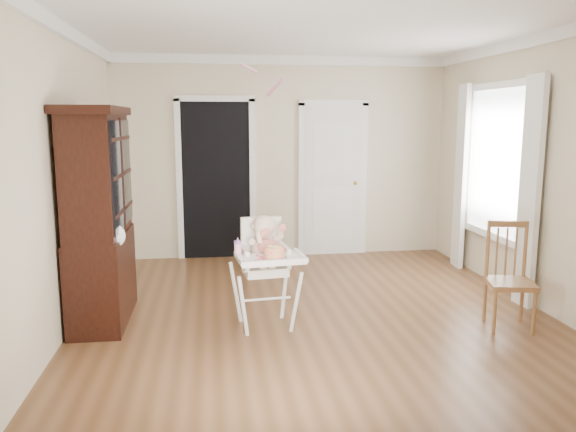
{
  "coord_description": "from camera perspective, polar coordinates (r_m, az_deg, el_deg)",
  "views": [
    {
      "loc": [
        -0.96,
        -5.1,
        1.87
      ],
      "look_at": [
        -0.31,
        -0.33,
        1.04
      ],
      "focal_mm": 35.0,
      "sensor_mm": 36.0,
      "label": 1
    }
  ],
  "objects": [
    {
      "name": "floor",
      "position": [
        5.51,
        2.76,
        -10.03
      ],
      "size": [
        5.0,
        5.0,
        0.0
      ],
      "primitive_type": "plane",
      "color": "#56361D",
      "rests_on": "ground"
    },
    {
      "name": "ceiling",
      "position": [
        5.25,
        3.02,
        18.89
      ],
      "size": [
        5.0,
        5.0,
        0.0
      ],
      "primitive_type": "plane",
      "rotation": [
        3.14,
        0.0,
        0.0
      ],
      "color": "white",
      "rests_on": "wall_back"
    },
    {
      "name": "wall_back",
      "position": [
        7.67,
        -0.58,
        5.91
      ],
      "size": [
        4.5,
        0.0,
        4.5
      ],
      "primitive_type": "plane",
      "rotation": [
        1.57,
        0.0,
        0.0
      ],
      "color": "beige",
      "rests_on": "floor"
    },
    {
      "name": "wall_left",
      "position": [
        5.28,
        -21.91,
        3.46
      ],
      "size": [
        0.0,
        5.0,
        5.0
      ],
      "primitive_type": "plane",
      "rotation": [
        1.57,
        0.0,
        1.57
      ],
      "color": "beige",
      "rests_on": "floor"
    },
    {
      "name": "wall_right",
      "position": [
        6.05,
        24.39,
        4.01
      ],
      "size": [
        0.0,
        5.0,
        5.0
      ],
      "primitive_type": "plane",
      "rotation": [
        1.57,
        0.0,
        -1.57
      ],
      "color": "beige",
      "rests_on": "floor"
    },
    {
      "name": "crown_molding",
      "position": [
        5.24,
        3.01,
        18.25
      ],
      "size": [
        4.5,
        5.0,
        0.12
      ],
      "primitive_type": null,
      "color": "white",
      "rests_on": "ceiling"
    },
    {
      "name": "doorway",
      "position": [
        7.62,
        -7.31,
        3.99
      ],
      "size": [
        1.06,
        0.05,
        2.22
      ],
      "color": "black",
      "rests_on": "wall_back"
    },
    {
      "name": "closet_door",
      "position": [
        7.8,
        4.57,
        3.55
      ],
      "size": [
        0.96,
        0.09,
        2.13
      ],
      "color": "white",
      "rests_on": "wall_back"
    },
    {
      "name": "window_right",
      "position": [
        6.71,
        20.22,
        4.21
      ],
      "size": [
        0.13,
        1.84,
        2.3
      ],
      "color": "white",
      "rests_on": "wall_right"
    },
    {
      "name": "high_chair",
      "position": [
        5.04,
        -2.37,
        -4.49
      ],
      "size": [
        0.64,
        0.77,
        1.01
      ],
      "rotation": [
        0.0,
        0.0,
        0.11
      ],
      "color": "white",
      "rests_on": "floor"
    },
    {
      "name": "baby",
      "position": [
        5.03,
        -2.42,
        -2.66
      ],
      "size": [
        0.32,
        0.24,
        0.48
      ],
      "rotation": [
        0.0,
        0.0,
        0.11
      ],
      "color": "beige",
      "rests_on": "high_chair"
    },
    {
      "name": "cake",
      "position": [
        4.76,
        -1.4,
        -3.72
      ],
      "size": [
        0.23,
        0.23,
        0.11
      ],
      "color": "silver",
      "rests_on": "high_chair"
    },
    {
      "name": "sippy_cup",
      "position": [
        4.89,
        -5.12,
        -3.21
      ],
      "size": [
        0.07,
        0.07,
        0.16
      ],
      "rotation": [
        0.0,
        0.0,
        0.11
      ],
      "color": "#FE9BC1",
      "rests_on": "high_chair"
    },
    {
      "name": "china_cabinet",
      "position": [
        5.41,
        -18.6,
        -0.03
      ],
      "size": [
        0.52,
        1.17,
        1.98
      ],
      "color": "black",
      "rests_on": "floor"
    },
    {
      "name": "dining_chair",
      "position": [
        5.45,
        21.56,
        -6.03
      ],
      "size": [
        0.47,
        0.47,
        0.96
      ],
      "rotation": [
        0.0,
        0.0,
        -0.23
      ],
      "color": "brown",
      "rests_on": "floor"
    },
    {
      "name": "streamer",
      "position": [
        6.01,
        -4.02,
        14.77
      ],
      "size": [
        0.17,
        0.48,
        0.15
      ],
      "primitive_type": null,
      "rotation": [
        0.26,
        0.0,
        0.29
      ],
      "color": "pink",
      "rests_on": "ceiling"
    }
  ]
}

